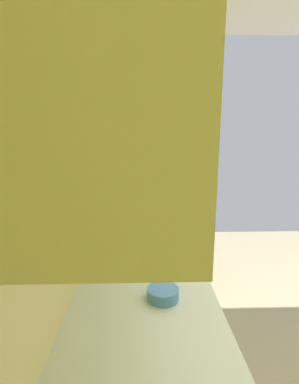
{
  "coord_description": "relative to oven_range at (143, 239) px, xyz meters",
  "views": [
    {
      "loc": [
        -1.52,
        1.17,
        1.64
      ],
      "look_at": [
        -0.32,
        1.13,
        1.37
      ],
      "focal_mm": 26.99,
      "sensor_mm": 36.0,
      "label": 1
    }
  ],
  "objects": [
    {
      "name": "wall_back",
      "position": [
        -1.41,
        0.38,
        0.84
      ],
      "size": [
        3.73,
        0.12,
        2.63
      ],
      "primitive_type": "cube",
      "color": "#EAD67E",
      "rests_on": "ground_plane"
    },
    {
      "name": "counter_run",
      "position": [
        -1.76,
        0.01,
        -0.01
      ],
      "size": [
        2.92,
        0.64,
        0.92
      ],
      "color": "#DFDC76",
      "rests_on": "ground_plane"
    },
    {
      "name": "upper_cabinets",
      "position": [
        -1.76,
        0.14,
        1.41
      ],
      "size": [
        1.98,
        0.35,
        0.71
      ],
      "color": "#DCE472"
    },
    {
      "name": "oven_range",
      "position": [
        0.0,
        0.0,
        0.0
      ],
      "size": [
        0.61,
        0.65,
        1.1
      ],
      "color": "black",
      "rests_on": "ground_plane"
    },
    {
      "name": "microwave",
      "position": [
        -0.77,
        0.03,
        0.61
      ],
      "size": [
        0.44,
        0.38,
        0.32
      ],
      "color": "#B7BABF",
      "rests_on": "counter_run"
    },
    {
      "name": "bowl",
      "position": [
        -1.83,
        -0.07,
        0.47
      ],
      "size": [
        0.14,
        0.14,
        0.05
      ],
      "color": "#4C8CBF",
      "rests_on": "counter_run"
    },
    {
      "name": "kettle",
      "position": [
        -1.3,
        -0.07,
        0.53
      ],
      "size": [
        0.16,
        0.12,
        0.19
      ],
      "color": "black",
      "rests_on": "counter_run"
    }
  ]
}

